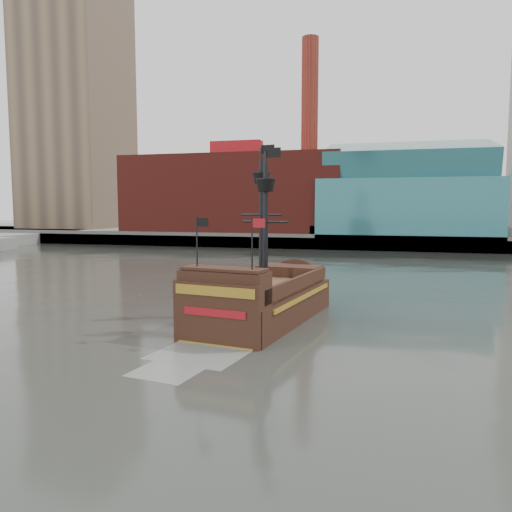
% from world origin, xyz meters
% --- Properties ---
extents(ground, '(400.00, 400.00, 0.00)m').
position_xyz_m(ground, '(0.00, 0.00, 0.00)').
color(ground, '#2D302A').
rests_on(ground, ground).
extents(promenade_far, '(220.00, 60.00, 2.00)m').
position_xyz_m(promenade_far, '(0.00, 92.00, 1.00)').
color(promenade_far, slate).
rests_on(promenade_far, ground).
extents(seawall, '(220.00, 1.00, 2.60)m').
position_xyz_m(seawall, '(0.00, 62.50, 1.30)').
color(seawall, '#4C4C49').
rests_on(seawall, ground).
extents(skyline, '(149.00, 45.00, 62.00)m').
position_xyz_m(skyline, '(5.21, 84.56, 24.55)').
color(skyline, brown).
rests_on(skyline, promenade_far).
extents(pirate_ship, '(7.30, 16.96, 12.28)m').
position_xyz_m(pirate_ship, '(-0.34, 8.22, 1.11)').
color(pirate_ship, black).
rests_on(pirate_ship, ground).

